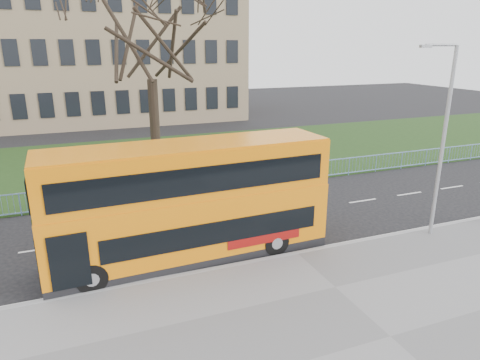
# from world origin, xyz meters

# --- Properties ---
(ground) EXTENTS (120.00, 120.00, 0.00)m
(ground) POSITION_xyz_m (0.00, 0.00, 0.00)
(ground) COLOR black
(ground) RESTS_ON ground
(pavement) EXTENTS (80.00, 10.50, 0.12)m
(pavement) POSITION_xyz_m (0.00, -6.75, 0.06)
(pavement) COLOR slate
(pavement) RESTS_ON ground
(kerb) EXTENTS (80.00, 0.20, 0.14)m
(kerb) POSITION_xyz_m (0.00, -1.55, 0.07)
(kerb) COLOR gray
(kerb) RESTS_ON ground
(grass_verge) EXTENTS (80.00, 15.40, 0.08)m
(grass_verge) POSITION_xyz_m (0.00, 14.30, 0.04)
(grass_verge) COLOR #1C3613
(grass_verge) RESTS_ON ground
(guard_railing) EXTENTS (40.00, 0.12, 1.10)m
(guard_railing) POSITION_xyz_m (0.00, 6.60, 0.55)
(guard_railing) COLOR #779ED3
(guard_railing) RESTS_ON ground
(bare_tree) EXTENTS (9.50, 9.50, 13.58)m
(bare_tree) POSITION_xyz_m (-3.00, 10.00, 6.87)
(bare_tree) COLOR black
(bare_tree) RESTS_ON grass_verge
(civic_building) EXTENTS (30.00, 15.00, 14.00)m
(civic_building) POSITION_xyz_m (-5.00, 35.00, 7.00)
(civic_building) COLOR #91795C
(civic_building) RESTS_ON ground
(yellow_bus) EXTENTS (10.23, 2.76, 4.25)m
(yellow_bus) POSITION_xyz_m (-3.69, -0.19, 2.28)
(yellow_bus) COLOR orange
(yellow_bus) RESTS_ON ground
(street_lamp) EXTENTS (1.58, 0.36, 7.49)m
(street_lamp) POSITION_xyz_m (5.91, -1.99, 4.23)
(street_lamp) COLOR #9C9FA5
(street_lamp) RESTS_ON pavement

